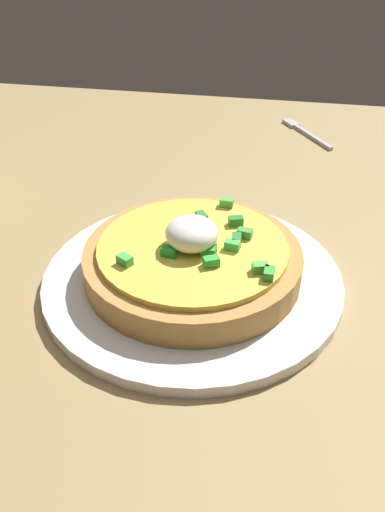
# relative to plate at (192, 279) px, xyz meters

# --- Properties ---
(dining_table) EXTENTS (1.13, 0.88, 0.03)m
(dining_table) POSITION_rel_plate_xyz_m (-0.06, 0.07, -0.02)
(dining_table) COLOR #957B4F
(dining_table) RESTS_ON ground
(plate) EXTENTS (0.27, 0.27, 0.01)m
(plate) POSITION_rel_plate_xyz_m (0.00, 0.00, 0.00)
(plate) COLOR silver
(plate) RESTS_ON dining_table
(pizza) EXTENTS (0.19, 0.19, 0.06)m
(pizza) POSITION_rel_plate_xyz_m (0.00, -0.00, 0.02)
(pizza) COLOR #B28343
(pizza) RESTS_ON plate
(fork) EXTENTS (0.07, 0.10, 0.00)m
(fork) POSITION_rel_plate_xyz_m (0.09, 0.38, -0.00)
(fork) COLOR #B7B7BC
(fork) RESTS_ON dining_table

